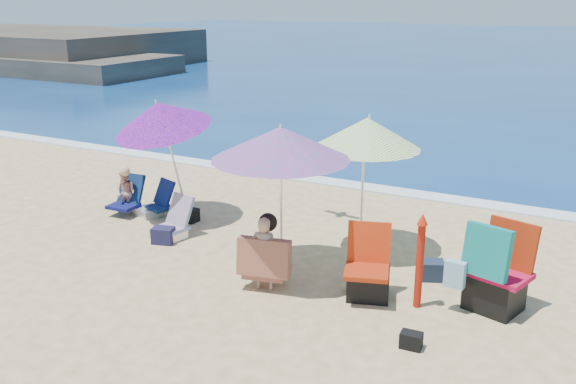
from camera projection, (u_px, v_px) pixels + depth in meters
The scene contains 18 objects.
ground at pixel (273, 293), 8.35m from camera, with size 120.00×120.00×0.00m.
sea at pixel (572, 51), 46.24m from camera, with size 120.00×80.00×0.12m.
foam at pixel (397, 192), 12.63m from camera, with size 120.00×0.50×0.04m.
headland at pixel (36, 53), 37.05m from camera, with size 20.50×11.50×2.60m.
umbrella_turquoise at pixel (281, 143), 8.34m from camera, with size 1.94×1.94×2.18m.
umbrella_striped at pixel (367, 133), 9.19m from camera, with size 2.05×2.05×2.14m.
umbrella_blue at pixel (160, 116), 10.57m from camera, with size 1.90×1.95×2.27m.
furled_umbrella at pixel (420, 256), 7.78m from camera, with size 0.16×0.19×1.28m.
chair_navy at pixel (155, 206), 11.31m from camera, with size 0.74×0.71×0.62m.
chair_rainbow at pixel (172, 227), 10.24m from camera, with size 0.61×0.72×0.68m.
camp_chair_left at pixel (368, 276), 8.18m from camera, with size 0.73×0.80×0.98m.
camp_chair_right at pixel (494, 279), 7.80m from camera, with size 1.02×0.85×1.18m.
person_center at pixel (265, 254), 8.33m from camera, with size 0.75×0.65×1.04m.
person_left at pixel (126, 192), 11.30m from camera, with size 0.52×0.64×0.90m.
bag_navy_a at pixel (163, 235), 10.02m from camera, with size 0.39×0.32×0.26m.
bag_black_a at pixel (189, 215), 11.00m from camera, with size 0.34×0.26×0.23m.
bag_navy_b at pixel (430, 270), 8.74m from camera, with size 0.44×0.39×0.27m.
bag_black_b at pixel (411, 340), 7.03m from camera, with size 0.25×0.18×0.19m.
Camera 1 is at (3.74, -6.57, 3.79)m, focal length 39.04 mm.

